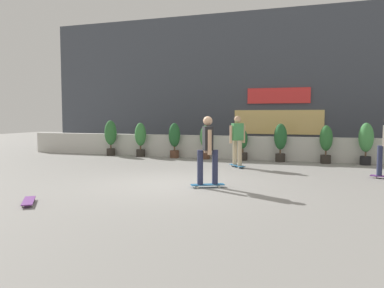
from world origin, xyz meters
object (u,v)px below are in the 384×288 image
(potted_plant_0, at_px, (111,135))
(potted_plant_6, at_px, (326,142))
(skateboard_near_camera, at_px, (29,201))
(skater_far_right, at_px, (237,139))
(potted_plant_1, at_px, (140,137))
(potted_plant_7, at_px, (366,141))
(potted_plant_3, at_px, (205,140))
(skater_by_wall_right, at_px, (208,148))
(potted_plant_4, at_px, (243,144))
(potted_plant_2, at_px, (174,138))
(potted_plant_5, at_px, (280,140))

(potted_plant_0, distance_m, potted_plant_6, 8.67)
(skateboard_near_camera, bearing_deg, skater_far_right, 66.46)
(potted_plant_1, bearing_deg, potted_plant_6, 0.00)
(potted_plant_0, bearing_deg, potted_plant_7, 0.00)
(potted_plant_6, relative_size, skater_far_right, 0.80)
(potted_plant_0, distance_m, potted_plant_3, 4.20)
(skater_by_wall_right, bearing_deg, skateboard_near_camera, -135.95)
(potted_plant_1, distance_m, potted_plant_4, 4.29)
(potted_plant_2, height_order, skater_far_right, skater_far_right)
(potted_plant_4, bearing_deg, skateboard_near_camera, -107.19)
(potted_plant_2, height_order, potted_plant_6, potted_plant_2)
(potted_plant_3, bearing_deg, potted_plant_7, 0.00)
(potted_plant_6, xyz_separation_m, skater_far_right, (-2.79, -2.00, 0.17))
(skater_far_right, bearing_deg, potted_plant_5, 58.95)
(potted_plant_1, xyz_separation_m, potted_plant_4, (4.29, 0.00, -0.18))
(potted_plant_0, xyz_separation_m, potted_plant_4, (5.69, 0.00, -0.24))
(potted_plant_2, bearing_deg, skater_far_right, -33.95)
(potted_plant_2, height_order, potted_plant_5, potted_plant_5)
(potted_plant_0, xyz_separation_m, potted_plant_1, (1.40, 0.00, -0.07))
(potted_plant_5, distance_m, skater_far_right, 2.34)
(potted_plant_4, bearing_deg, potted_plant_7, -0.00)
(skater_far_right, bearing_deg, potted_plant_1, 155.92)
(potted_plant_7, bearing_deg, potted_plant_3, 180.00)
(potted_plant_7, bearing_deg, skater_by_wall_right, -125.53)
(potted_plant_0, height_order, potted_plant_3, potted_plant_0)
(potted_plant_3, distance_m, potted_plant_7, 5.78)
(skater_far_right, bearing_deg, potted_plant_6, 35.64)
(potted_plant_6, distance_m, skater_by_wall_right, 6.32)
(skater_far_right, bearing_deg, potted_plant_2, 146.05)
(skater_by_wall_right, bearing_deg, potted_plant_0, 136.13)
(potted_plant_1, bearing_deg, potted_plant_5, 0.00)
(potted_plant_6, xyz_separation_m, potted_plant_7, (1.30, -0.00, 0.07))
(potted_plant_2, relative_size, skater_by_wall_right, 0.83)
(potted_plant_0, height_order, potted_plant_7, potted_plant_0)
(potted_plant_5, relative_size, skater_far_right, 0.83)
(potted_plant_3, height_order, potted_plant_7, potted_plant_7)
(potted_plant_2, xyz_separation_m, skateboard_near_camera, (0.18, -8.42, -0.74))
(potted_plant_5, bearing_deg, potted_plant_2, -180.00)
(potted_plant_5, bearing_deg, potted_plant_4, 180.00)
(potted_plant_3, xyz_separation_m, skateboard_near_camera, (-1.12, -8.42, -0.68))
(potted_plant_3, relative_size, skater_far_right, 0.78)
(potted_plant_4, xyz_separation_m, skateboard_near_camera, (-2.61, -8.42, -0.56))
(skater_by_wall_right, bearing_deg, potted_plant_5, 78.36)
(potted_plant_6, bearing_deg, skater_far_right, -144.36)
(skater_by_wall_right, distance_m, skateboard_near_camera, 4.04)
(potted_plant_0, xyz_separation_m, skateboard_near_camera, (3.08, -8.42, -0.81))
(potted_plant_1, relative_size, skater_far_right, 0.83)
(potted_plant_3, relative_size, potted_plant_4, 1.11)
(potted_plant_6, bearing_deg, potted_plant_3, -180.00)
(potted_plant_4, relative_size, potted_plant_7, 0.82)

